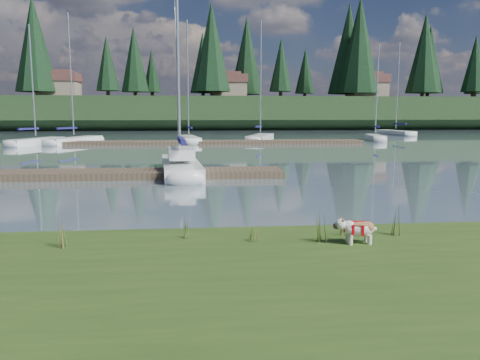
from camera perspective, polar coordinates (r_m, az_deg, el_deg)
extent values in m
plane|color=slate|center=(41.15, -5.82, 4.37)|extent=(200.00, 200.00, 0.00)
cube|color=#2E4917|center=(5.68, -8.44, -18.68)|extent=(60.00, 9.00, 0.35)
cube|color=black|center=(84.06, -5.64, 8.03)|extent=(200.00, 20.00, 5.00)
cylinder|color=silver|center=(8.81, 13.32, -7.13)|extent=(0.09, 0.09, 0.18)
cylinder|color=silver|center=(8.97, 12.98, -6.84)|extent=(0.09, 0.09, 0.18)
cylinder|color=silver|center=(8.92, 15.51, -7.02)|extent=(0.09, 0.09, 0.18)
cylinder|color=silver|center=(9.08, 15.13, -6.73)|extent=(0.09, 0.09, 0.18)
ellipsoid|color=silver|center=(8.90, 14.33, -5.77)|extent=(0.59, 0.30, 0.27)
ellipsoid|color=#986239|center=(8.88, 14.36, -5.21)|extent=(0.41, 0.28, 0.10)
ellipsoid|color=silver|center=(8.77, 12.15, -5.30)|extent=(0.21, 0.22, 0.20)
cube|color=black|center=(8.75, 11.59, -5.55)|extent=(0.06, 0.10, 0.08)
cube|color=white|center=(21.43, -7.25, 1.42)|extent=(2.13, 7.01, 0.70)
ellipsoid|color=white|center=(24.86, -7.66, 2.34)|extent=(1.66, 2.00, 0.70)
cylinder|color=silver|center=(22.16, -7.62, 16.71)|extent=(0.14, 0.14, 10.46)
cube|color=navy|center=(20.30, -7.18, 4.81)|extent=(0.46, 3.15, 0.20)
cube|color=white|center=(20.97, -7.24, 3.27)|extent=(1.30, 2.59, 0.45)
cube|color=#4C3D2C|center=(20.68, -17.38, 0.66)|extent=(16.00, 2.00, 0.30)
cube|color=#4C3D2C|center=(41.18, -3.03, 4.61)|extent=(26.00, 2.20, 0.30)
cube|color=white|center=(43.49, -23.60, 4.22)|extent=(3.43, 6.11, 0.70)
ellipsoid|color=white|center=(45.86, -21.23, 4.52)|extent=(1.81, 2.00, 0.70)
cylinder|color=silver|center=(43.50, -24.00, 10.99)|extent=(0.12, 0.12, 9.12)
cube|color=navy|center=(42.80, -24.38, 5.71)|extent=(1.04, 2.31, 0.20)
cube|color=white|center=(44.13, -19.56, 4.48)|extent=(3.91, 6.73, 0.70)
ellipsoid|color=white|center=(46.84, -17.16, 4.78)|extent=(2.03, 2.23, 0.70)
cylinder|color=silver|center=(44.18, -19.93, 11.97)|extent=(0.12, 0.12, 10.39)
cube|color=navy|center=(43.35, -20.35, 5.95)|extent=(1.18, 2.52, 0.20)
cube|color=white|center=(43.40, -6.26, 4.85)|extent=(2.35, 6.57, 0.70)
ellipsoid|color=white|center=(46.58, -6.77, 5.07)|extent=(1.64, 1.93, 0.70)
cylinder|color=silver|center=(43.43, -6.38, 12.29)|extent=(0.12, 0.12, 10.11)
cube|color=navy|center=(42.47, -6.14, 6.38)|extent=(0.56, 2.56, 0.20)
cube|color=white|center=(46.32, 2.49, 5.10)|extent=(3.67, 7.05, 0.70)
ellipsoid|color=white|center=(49.71, 3.23, 5.31)|extent=(2.03, 2.26, 0.70)
cylinder|color=silver|center=(46.37, 2.54, 12.39)|extent=(0.12, 0.12, 10.63)
cube|color=navy|center=(45.34, 2.28, 6.53)|extent=(1.06, 2.67, 0.20)
cube|color=white|center=(47.79, 16.14, 4.88)|extent=(2.25, 5.54, 0.70)
ellipsoid|color=white|center=(50.45, 15.60, 5.07)|extent=(1.44, 1.67, 0.70)
cylinder|color=silver|center=(47.78, 16.37, 10.57)|extent=(0.12, 0.12, 8.33)
cube|color=navy|center=(47.02, 16.36, 6.27)|extent=(0.61, 2.15, 0.20)
cube|color=white|center=(60.64, 18.43, 5.43)|extent=(2.31, 7.01, 0.70)
ellipsoid|color=white|center=(63.63, 16.88, 5.61)|extent=(1.70, 2.03, 0.70)
cylinder|color=silver|center=(60.67, 18.68, 10.82)|extent=(0.12, 0.12, 10.26)
cube|color=navy|center=(59.79, 18.93, 6.50)|extent=(0.50, 2.74, 0.20)
cone|color=#475B23|center=(9.06, -6.67, -5.62)|extent=(0.03, 0.03, 0.45)
cone|color=brown|center=(9.00, -5.97, -6.00)|extent=(0.03, 0.03, 0.36)
cone|color=#475B23|center=(9.09, -6.29, -5.43)|extent=(0.03, 0.03, 0.50)
cone|color=brown|center=(9.05, -5.78, -6.07)|extent=(0.03, 0.03, 0.32)
cone|color=#475B23|center=(8.99, -6.55, -5.88)|extent=(0.03, 0.03, 0.41)
cone|color=#475B23|center=(8.80, 1.10, -6.22)|extent=(0.03, 0.03, 0.39)
cone|color=brown|center=(8.75, 1.88, -6.56)|extent=(0.03, 0.03, 0.31)
cone|color=#475B23|center=(8.83, 1.47, -6.04)|extent=(0.03, 0.03, 0.43)
cone|color=brown|center=(8.80, 2.04, -6.61)|extent=(0.03, 0.03, 0.27)
cone|color=#475B23|center=(8.73, 1.29, -6.47)|extent=(0.03, 0.03, 0.35)
cone|color=#475B23|center=(8.84, 9.60, -5.84)|extent=(0.03, 0.03, 0.51)
cone|color=brown|center=(8.81, 10.40, -6.24)|extent=(0.03, 0.03, 0.41)
cone|color=#475B23|center=(8.88, 9.93, -5.61)|extent=(0.03, 0.03, 0.57)
cone|color=brown|center=(8.87, 10.52, -6.33)|extent=(0.03, 0.03, 0.36)
cone|color=#475B23|center=(8.77, 9.86, -6.12)|extent=(0.03, 0.03, 0.46)
cone|color=#475B23|center=(9.01, -21.51, -5.89)|extent=(0.03, 0.03, 0.56)
cone|color=brown|center=(8.93, -20.93, -6.36)|extent=(0.03, 0.03, 0.45)
cone|color=#475B23|center=(9.02, -21.10, -5.68)|extent=(0.03, 0.03, 0.61)
cone|color=brown|center=(8.97, -20.67, -6.47)|extent=(0.03, 0.03, 0.39)
cone|color=#475B23|center=(8.94, -21.52, -6.19)|extent=(0.03, 0.03, 0.50)
cone|color=#475B23|center=(9.40, 12.04, -5.41)|extent=(0.03, 0.03, 0.40)
cone|color=brown|center=(9.38, 12.81, -5.72)|extent=(0.03, 0.03, 0.32)
cone|color=#475B23|center=(9.44, 12.34, -5.24)|extent=(0.03, 0.03, 0.44)
cone|color=brown|center=(9.43, 12.90, -5.77)|extent=(0.03, 0.03, 0.28)
cone|color=#475B23|center=(9.34, 12.30, -5.64)|extent=(0.03, 0.03, 0.36)
cone|color=#475B23|center=(9.68, 17.92, -4.56)|extent=(0.03, 0.03, 0.62)
cone|color=brown|center=(9.68, 18.67, -4.98)|extent=(0.03, 0.03, 0.50)
cone|color=#475B23|center=(9.73, 18.18, -4.33)|extent=(0.03, 0.03, 0.69)
cone|color=brown|center=(9.73, 18.73, -5.10)|extent=(0.03, 0.03, 0.44)
cone|color=#475B23|center=(9.63, 18.21, -4.84)|extent=(0.03, 0.03, 0.56)
cube|color=#33281C|center=(9.83, -7.08, -7.58)|extent=(60.00, 0.50, 0.14)
cylinder|color=#382619|center=(83.07, -23.47, 9.74)|extent=(0.60, 0.60, 1.80)
cone|color=black|center=(83.72, -23.78, 14.97)|extent=(6.60, 6.60, 15.00)
cylinder|color=#382619|center=(83.76, -12.65, 10.19)|extent=(0.60, 0.60, 1.80)
cone|color=black|center=(84.18, -12.78, 14.17)|extent=(4.84, 4.84, 11.00)
cylinder|color=#382619|center=(77.17, -3.43, 10.56)|extent=(0.60, 0.60, 1.80)
cone|color=black|center=(77.80, -3.48, 15.87)|extent=(6.16, 6.16, 14.00)
cylinder|color=#382619|center=(82.44, 4.97, 10.40)|extent=(0.60, 0.60, 1.80)
cone|color=black|center=(82.78, 5.02, 13.82)|extent=(3.96, 3.96, 9.00)
cylinder|color=#382619|center=(83.83, 14.14, 10.14)|extent=(0.60, 0.60, 1.80)
cone|color=black|center=(84.52, 14.34, 15.64)|extent=(7.04, 7.04, 16.00)
cylinder|color=#382619|center=(92.09, 21.87, 9.61)|extent=(0.60, 0.60, 1.80)
cone|color=black|center=(92.52, 22.08, 13.51)|extent=(5.28, 5.28, 12.00)
cube|color=gray|center=(84.16, -21.09, 10.18)|extent=(6.00, 5.00, 2.80)
cube|color=brown|center=(84.27, -21.17, 11.60)|extent=(6.30, 5.30, 1.40)
cube|color=brown|center=(84.33, -21.20, 12.15)|extent=(4.20, 3.60, 0.70)
cube|color=gray|center=(82.34, -1.44, 10.77)|extent=(6.00, 5.00, 2.80)
cube|color=brown|center=(82.46, -1.44, 12.23)|extent=(6.30, 5.30, 1.40)
cube|color=brown|center=(82.52, -1.44, 12.79)|extent=(4.20, 3.60, 0.70)
cube|color=gray|center=(85.46, 15.21, 10.40)|extent=(6.00, 5.00, 2.80)
cube|color=brown|center=(85.58, 15.27, 11.80)|extent=(6.30, 5.30, 1.40)
cube|color=brown|center=(85.64, 15.29, 12.34)|extent=(4.20, 3.60, 0.70)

